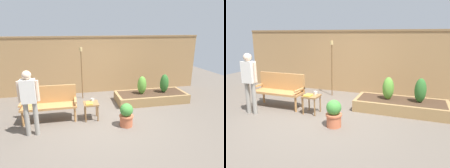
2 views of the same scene
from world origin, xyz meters
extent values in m
plane|color=#60564C|center=(0.00, 0.00, 0.00)|extent=(14.00, 14.00, 0.00)
cube|color=#A37A4C|center=(0.00, 2.60, 1.05)|extent=(8.40, 0.10, 2.10)
cube|color=olive|center=(0.00, 2.60, 2.13)|extent=(8.40, 0.14, 0.06)
cylinder|color=#B77F47|center=(-0.83, 0.50, 0.20)|extent=(0.06, 0.06, 0.40)
cylinder|color=#B77F47|center=(-0.83, 0.14, 0.20)|extent=(0.06, 0.06, 0.40)
cylinder|color=#B77F47|center=(-2.15, 0.50, 0.20)|extent=(0.06, 0.06, 0.40)
cylinder|color=#B77F47|center=(-2.15, 0.14, 0.20)|extent=(0.06, 0.06, 0.40)
cube|color=#B77F47|center=(-1.49, 0.32, 0.43)|extent=(1.44, 0.48, 0.06)
cube|color=#B77F47|center=(-1.49, 0.53, 0.70)|extent=(1.44, 0.06, 0.48)
cube|color=#B77F47|center=(-2.18, 0.32, 0.56)|extent=(0.06, 0.48, 0.04)
cube|color=#B77F47|center=(-0.80, 0.32, 0.56)|extent=(0.06, 0.48, 0.04)
cylinder|color=olive|center=(-0.23, 0.37, 0.22)|extent=(0.04, 0.04, 0.44)
cylinder|color=olive|center=(-0.23, 0.04, 0.22)|extent=(0.04, 0.04, 0.44)
cylinder|color=olive|center=(-0.56, 0.37, 0.22)|extent=(0.04, 0.04, 0.44)
cylinder|color=olive|center=(-0.56, 0.04, 0.22)|extent=(0.04, 0.04, 0.44)
cube|color=olive|center=(-0.39, 0.21, 0.46)|extent=(0.40, 0.40, 0.04)
cylinder|color=silver|center=(-0.34, 0.33, 0.52)|extent=(0.07, 0.07, 0.08)
torus|color=silver|center=(-0.30, 0.33, 0.52)|extent=(0.06, 0.01, 0.06)
cube|color=gold|center=(-0.44, 0.12, 0.50)|extent=(0.19, 0.21, 0.04)
cylinder|color=#C66642|center=(0.45, -0.37, 0.13)|extent=(0.33, 0.33, 0.26)
cylinder|color=#C66642|center=(0.45, -0.37, 0.28)|extent=(0.37, 0.37, 0.04)
sphere|color=#428938|center=(0.45, -0.37, 0.45)|extent=(0.34, 0.34, 0.34)
cube|color=#997547|center=(1.76, 0.72, 0.15)|extent=(2.40, 0.09, 0.30)
cube|color=#997547|center=(1.76, 1.63, 0.15)|extent=(2.40, 0.09, 0.30)
cube|color=#997547|center=(0.61, 1.17, 0.15)|extent=(0.09, 0.82, 0.30)
cube|color=#997547|center=(2.92, 1.17, 0.15)|extent=(0.09, 0.82, 0.30)
cube|color=#422D1E|center=(1.76, 1.17, 0.15)|extent=(2.22, 0.82, 0.30)
cylinder|color=brown|center=(1.42, 1.16, 0.33)|extent=(0.04, 0.04, 0.06)
ellipsoid|color=#569333|center=(1.42, 1.16, 0.60)|extent=(0.30, 0.30, 0.60)
cylinder|color=brown|center=(2.22, 1.16, 0.33)|extent=(0.04, 0.04, 0.06)
ellipsoid|color=#2D6628|center=(2.22, 1.16, 0.61)|extent=(0.29, 0.29, 0.63)
cylinder|color=brown|center=(-0.52, 1.93, 0.84)|extent=(0.03, 0.03, 1.68)
cylinder|color=tan|center=(-0.52, 1.93, 1.75)|extent=(0.10, 0.10, 0.13)
cylinder|color=gray|center=(-1.73, -0.35, 0.41)|extent=(0.11, 0.11, 0.82)
cylinder|color=gray|center=(-1.93, -0.35, 0.41)|extent=(0.11, 0.11, 0.82)
cube|color=silver|center=(-1.83, -0.35, 1.09)|extent=(0.32, 0.20, 0.54)
cylinder|color=beige|center=(-1.63, -0.35, 1.09)|extent=(0.07, 0.07, 0.49)
cylinder|color=beige|center=(-2.03, -0.35, 1.09)|extent=(0.07, 0.07, 0.49)
sphere|color=beige|center=(-1.83, -0.35, 1.46)|extent=(0.20, 0.20, 0.20)
camera|label=1|loc=(-0.85, -4.81, 2.46)|focal=31.57mm
camera|label=2|loc=(2.09, -4.50, 2.01)|focal=34.33mm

